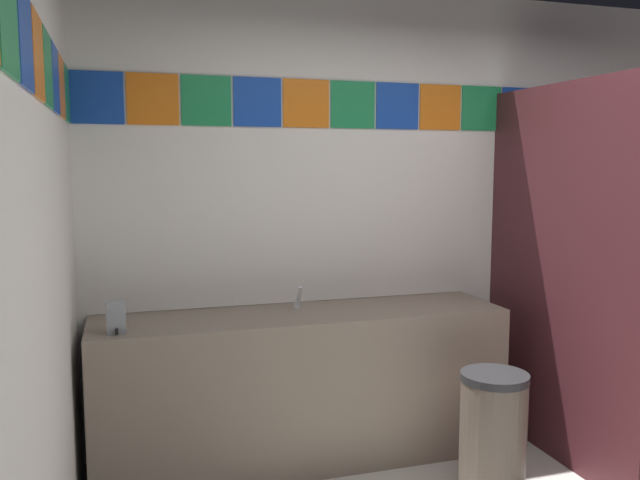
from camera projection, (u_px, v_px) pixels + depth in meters
wall_back at (393, 214)px, 4.02m from camera, size 3.72×0.09×2.69m
wall_side at (12, 279)px, 1.74m from camera, size 0.09×3.56×2.69m
vanity_counter at (303, 385)px, 3.63m from camera, size 2.27×0.56×0.84m
faucet_center at (298, 300)px, 3.66m from camera, size 0.04×0.10×0.14m
soap_dispenser at (116, 317)px, 3.13m from camera, size 0.09×0.09×0.16m
stall_divider at (617, 280)px, 3.40m from camera, size 0.92×1.33×2.10m
toilet at (595, 380)px, 4.08m from camera, size 0.39×0.49×0.74m
trash_bin at (493, 432)px, 3.27m from camera, size 0.34×0.34×0.62m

